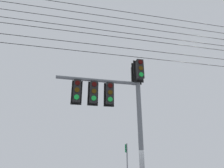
% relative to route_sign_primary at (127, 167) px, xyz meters
% --- Properties ---
extents(signal_mast_assembly, '(0.97, 3.75, 6.37)m').
position_rel_route_sign_primary_xyz_m(signal_mast_assembly, '(3.66, -1.14, 2.73)').
color(signal_mast_assembly, slate).
rests_on(signal_mast_assembly, ground).
extents(route_sign_primary, '(0.26, 0.19, 3.06)m').
position_rel_route_sign_primary_xyz_m(route_sign_primary, '(0.00, 0.00, 0.00)').
color(route_sign_primary, slate).
rests_on(route_sign_primary, ground).
extents(overhead_wire_span, '(1.72, 34.87, 2.67)m').
position_rel_route_sign_primary_xyz_m(overhead_wire_span, '(3.69, -1.85, 6.11)').
color(overhead_wire_span, black).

